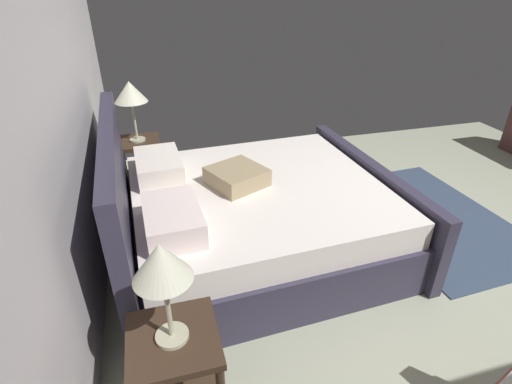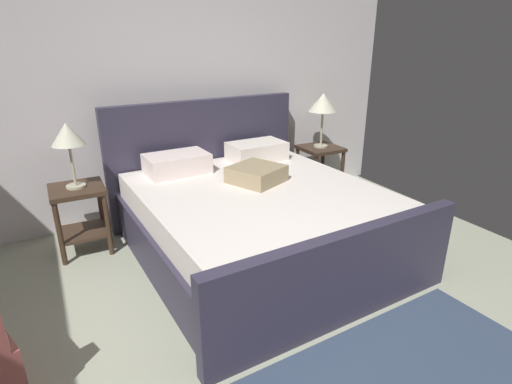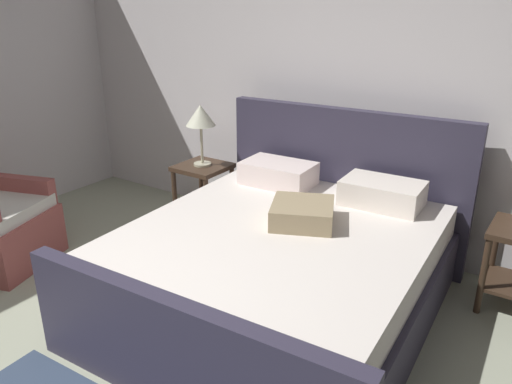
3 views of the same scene
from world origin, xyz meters
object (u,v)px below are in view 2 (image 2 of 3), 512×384
object	(u,v)px
table_lamp_right	(323,104)
nightstand_right	(320,163)
bed	(254,216)
nightstand_left	(80,208)
table_lamp_left	(68,136)

from	to	relation	value
table_lamp_right	nightstand_right	bearing A→B (deg)	-108.43
bed	nightstand_left	bearing A→B (deg)	150.85
table_lamp_left	nightstand_left	bearing A→B (deg)	-69.44
bed	nightstand_left	size ratio (longest dim) A/B	3.87
table_lamp_right	nightstand_left	bearing A→B (deg)	-177.28
table_lamp_left	table_lamp_right	bearing A→B (deg)	2.72
table_lamp_right	nightstand_left	size ratio (longest dim) A/B	1.02
nightstand_right	table_lamp_right	bearing A→B (deg)	71.57
table_lamp_left	nightstand_right	bearing A→B (deg)	2.72
bed	table_lamp_left	distance (m)	1.67
bed	nightstand_right	xyz separation A→B (m)	(1.33, 0.86, 0.06)
nightstand_left	nightstand_right	bearing A→B (deg)	2.72
table_lamp_right	nightstand_left	xyz separation A→B (m)	(-2.65, -0.13, -0.69)
bed	table_lamp_left	bearing A→B (deg)	150.85
table_lamp_right	table_lamp_left	xyz separation A→B (m)	(-2.65, -0.13, -0.06)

